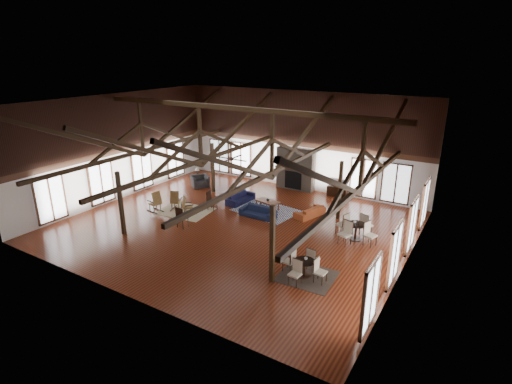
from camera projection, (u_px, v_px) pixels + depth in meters
The scene contains 31 objects.
floor at pixel (236, 226), 19.75m from camera, with size 16.00×16.00×0.00m, color maroon.
ceiling at pixel (233, 103), 17.77m from camera, with size 16.00×14.00×0.02m, color black.
wall_back at pixel (299, 141), 24.40m from camera, with size 16.00×0.02×6.00m, color silver.
wall_front at pixel (115, 217), 13.11m from camera, with size 16.00×0.02×6.00m, color silver.
wall_left at pixel (118, 148), 22.68m from camera, with size 0.02×14.00×6.00m, color silver.
wall_right at pixel (412, 198), 14.84m from camera, with size 0.02×14.00×6.00m, color silver.
roof_truss at pixel (234, 146), 18.42m from camera, with size 15.60×14.07×3.14m.
post_grid at pixel (235, 197), 19.25m from camera, with size 8.16×7.16×3.05m.
fireplace at pixel (296, 169), 24.70m from camera, with size 2.50×0.69×2.60m.
ceiling_fan at pixel (231, 158), 17.46m from camera, with size 1.60×1.60×0.75m.
sofa_navy_front at pixel (258, 212), 20.75m from camera, with size 1.92×0.75×0.56m, color #141B37.
sofa_navy_left at pixel (240, 198), 22.74m from camera, with size 0.75×1.91×0.56m, color #131334.
sofa_orange at pixel (310, 211), 20.82m from camera, with size 0.72×1.84×0.54m, color #953F1C.
coffee_table at pixel (268, 202), 21.63m from camera, with size 1.46×0.96×0.51m.
vase at pixel (268, 199), 21.58m from camera, with size 0.17×0.17×0.18m, color #B2B2B2.
armchair at pixel (200, 181), 25.42m from camera, with size 1.08×0.94×0.70m, color #272729.
side_table_lamp at pixel (197, 177), 26.17m from camera, with size 0.43×0.43×1.09m.
rocking_chair_a at pixel (176, 201), 21.60m from camera, with size 0.72×0.96×1.10m.
rocking_chair_b at pixel (186, 206), 20.99m from camera, with size 0.80×0.90×1.03m.
rocking_chair_c at pixel (156, 202), 21.31m from camera, with size 0.96×0.61×1.15m.
side_chair_a at pixel (211, 199), 21.59m from camera, with size 0.49×0.49×1.06m.
side_chair_b at pixel (181, 216), 19.32m from camera, with size 0.46×0.46×1.07m.
cafe_table_near at pixel (304, 266), 15.12m from camera, with size 1.84×1.84×0.95m.
cafe_table_far at pixel (356, 229), 18.13m from camera, with size 2.10×2.10×1.08m.
cup_near at pixel (306, 259), 15.10m from camera, with size 0.13×0.13×0.10m, color #B2B2B2.
cup_far at pixel (355, 222), 18.12m from camera, with size 0.13×0.13×0.10m, color #B2B2B2.
tv_console at pixel (337, 191), 23.75m from camera, with size 1.18×0.44×0.59m, color black.
television at pixel (338, 182), 23.56m from camera, with size 0.92×0.12×0.53m, color #B2B2B2.
rug_tan at pixel (185, 211), 21.56m from camera, with size 2.71×2.13×0.01m, color tan.
rug_navy at pixel (266, 210), 21.63m from camera, with size 3.22×2.42×0.01m, color #1A224A.
rug_dark at pixel (307, 276), 15.28m from camera, with size 2.07×1.89×0.01m, color black.
Camera 1 is at (10.26, -14.93, 8.10)m, focal length 28.00 mm.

